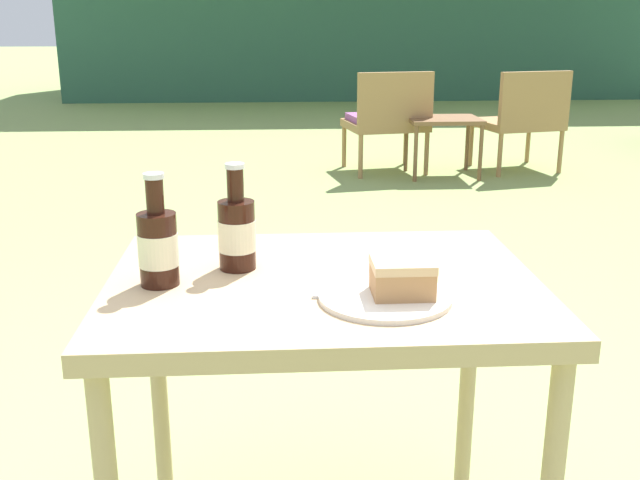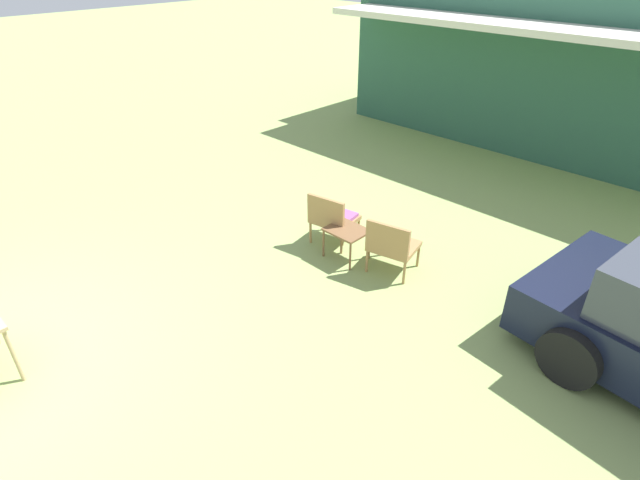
% 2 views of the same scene
% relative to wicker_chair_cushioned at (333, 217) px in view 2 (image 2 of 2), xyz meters
% --- Properties ---
extents(cabin_building, '(9.07, 4.27, 3.10)m').
position_rel_wicker_chair_cushioned_xyz_m(cabin_building, '(0.66, 6.59, 1.13)').
color(cabin_building, '#2D5B47').
rests_on(cabin_building, ground_plane).
extents(wicker_chair_cushioned, '(0.67, 0.63, 0.80)m').
position_rel_wicker_chair_cushioned_xyz_m(wicker_chair_cushioned, '(0.00, 0.00, 0.00)').
color(wicker_chair_cushioned, '#9E7547').
rests_on(wicker_chair_cushioned, ground_plane).
extents(wicker_chair_plain, '(0.69, 0.65, 0.80)m').
position_rel_wicker_chair_cushioned_xyz_m(wicker_chair_plain, '(1.07, -0.02, 0.00)').
color(wicker_chair_plain, '#9E7547').
rests_on(wicker_chair_plain, ground_plane).
extents(garden_side_table, '(0.54, 0.45, 0.45)m').
position_rel_wicker_chair_cushioned_xyz_m(garden_side_table, '(0.41, -0.15, -0.04)').
color(garden_side_table, brown).
rests_on(garden_side_table, ground_plane).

